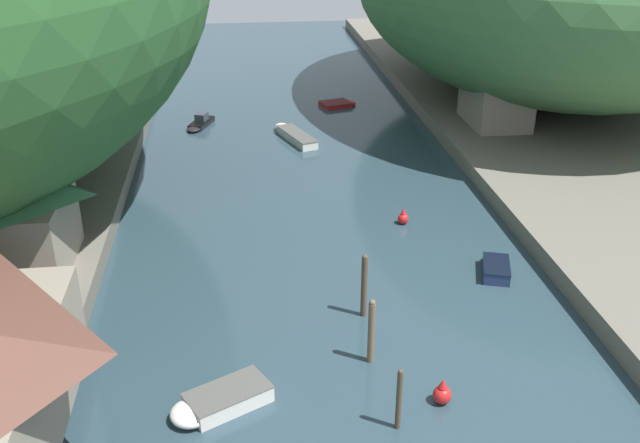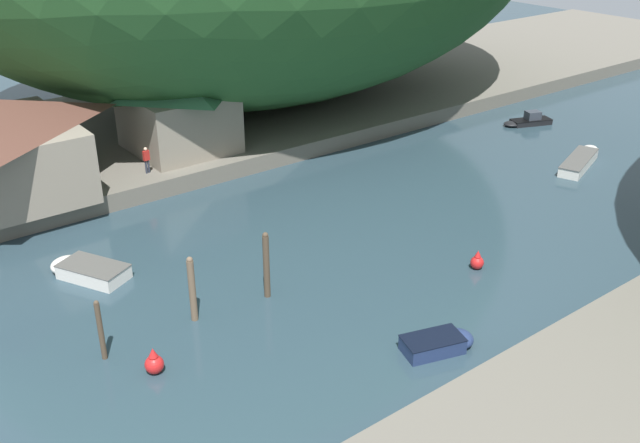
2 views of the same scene
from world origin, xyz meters
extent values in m
plane|color=#283D47|center=(0.00, 30.00, 0.00)|extent=(130.00, 130.00, 0.00)
cube|color=#666056|center=(-22.95, 30.00, 0.57)|extent=(22.00, 120.00, 1.15)
cube|color=gray|center=(-16.48, 20.22, 3.09)|extent=(6.60, 6.17, 3.89)
pyramid|color=#38704C|center=(-16.48, 20.22, 5.95)|extent=(7.12, 6.67, 1.82)
cube|color=silver|center=(-5.24, 9.51, 0.35)|extent=(3.75, 3.09, 0.70)
ellipsoid|color=silver|center=(-6.71, 8.74, 0.35)|extent=(2.24, 2.25, 0.70)
cube|color=#504E4A|center=(-5.24, 9.51, 0.71)|extent=(3.83, 3.16, 0.03)
cube|color=navy|center=(9.17, 18.41, 0.33)|extent=(2.03, 2.78, 0.65)
ellipsoid|color=navy|center=(9.54, 19.59, 0.33)|extent=(1.60, 1.57, 0.65)
cube|color=black|center=(9.17, 18.41, 0.67)|extent=(2.07, 2.83, 0.03)
cube|color=black|center=(-7.40, 46.44, 0.20)|extent=(2.28, 3.41, 0.39)
ellipsoid|color=black|center=(-7.96, 44.95, 0.20)|extent=(1.66, 1.90, 0.39)
cube|color=black|center=(-7.40, 46.44, 0.41)|extent=(2.33, 3.48, 0.03)
cube|color=#333842|center=(-7.36, 46.53, 0.73)|extent=(1.20, 1.35, 0.67)
cube|color=silver|center=(0.47, 41.33, 0.34)|extent=(2.99, 5.22, 0.67)
ellipsoid|color=silver|center=(-0.39, 43.71, 0.34)|extent=(2.07, 2.82, 0.67)
cube|color=#504E4A|center=(0.47, 41.33, 0.69)|extent=(3.05, 5.32, 0.03)
cylinder|color=#4C3D2D|center=(1.31, 7.37, 1.32)|extent=(0.23, 0.23, 2.64)
sphere|color=#4C3D2D|center=(1.31, 7.37, 2.68)|extent=(0.20, 0.20, 0.20)
cylinder|color=brown|center=(1.03, 11.68, 1.50)|extent=(0.31, 0.31, 2.99)
sphere|color=brown|center=(1.03, 11.68, 3.05)|extent=(0.28, 0.28, 0.28)
cylinder|color=#4C3D2D|center=(1.36, 15.36, 1.59)|extent=(0.30, 0.30, 3.18)
sphere|color=#4C3D2D|center=(1.36, 15.36, 3.24)|extent=(0.27, 0.27, 0.27)
sphere|color=red|center=(5.61, 25.23, 0.34)|extent=(0.68, 0.68, 0.68)
cone|color=red|center=(5.61, 25.23, 0.85)|extent=(0.34, 0.34, 0.34)
sphere|color=red|center=(3.42, 8.60, 0.39)|extent=(0.77, 0.77, 0.77)
cone|color=red|center=(3.42, 8.60, 0.97)|extent=(0.39, 0.39, 0.39)
cylinder|color=#282D3D|center=(-13.74, 16.41, 1.57)|extent=(0.13, 0.13, 0.85)
cylinder|color=#282D3D|center=(-13.76, 16.59, 1.57)|extent=(0.13, 0.13, 0.85)
cube|color=#B2231E|center=(-13.75, 16.50, 2.31)|extent=(0.26, 0.40, 0.62)
sphere|color=beige|center=(-13.75, 16.50, 2.73)|extent=(0.22, 0.22, 0.22)
camera|label=1|loc=(-4.28, -13.69, 19.37)|focal=40.00mm
camera|label=2|loc=(25.68, -0.15, 17.90)|focal=40.00mm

